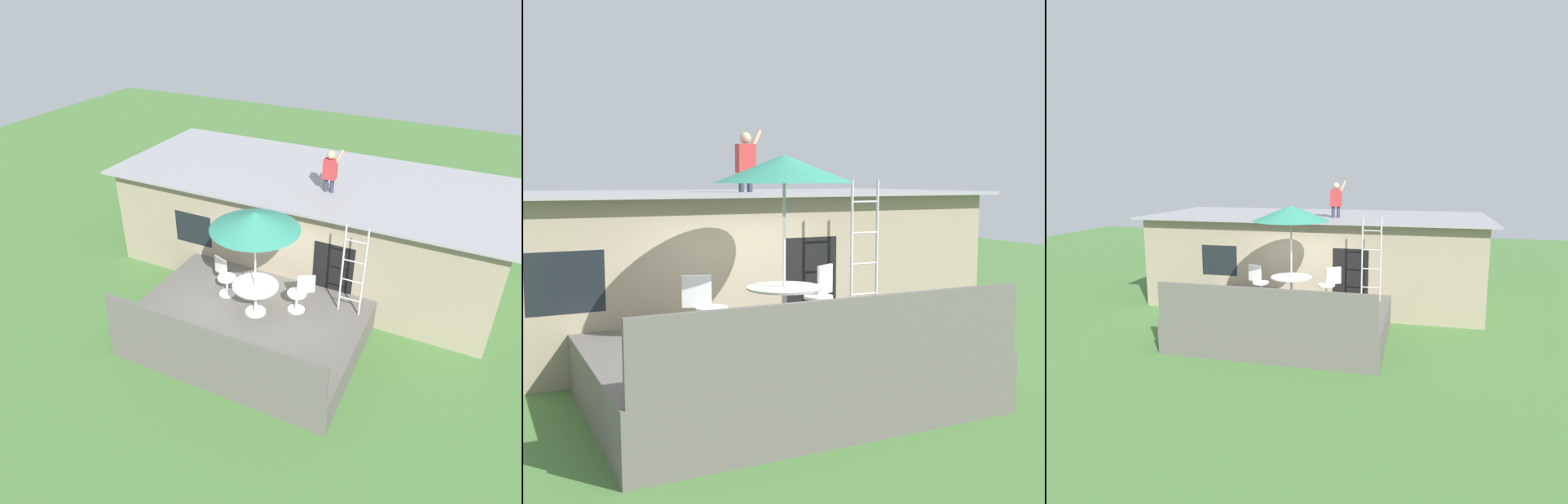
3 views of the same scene
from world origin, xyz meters
The scene contains 10 objects.
ground_plane centered at (0.00, 0.00, 0.00)m, with size 40.00×40.00×0.00m, color #477538.
house centered at (0.00, 3.60, 1.40)m, with size 10.50×4.50×2.78m.
deck centered at (0.00, 0.00, 0.40)m, with size 5.05×3.83×0.80m, color #605B56.
deck_railing centered at (0.00, -1.87, 1.25)m, with size 4.95×0.08×0.90m, color #605B56.
patio_table centered at (0.13, -0.01, 1.39)m, with size 1.04×1.04×0.74m.
patio_umbrella centered at (0.13, -0.01, 3.15)m, with size 1.90×1.90×2.54m.
step_ladder centered at (2.02, 0.93, 1.90)m, with size 0.52×0.04×2.20m.
person_figure centered at (0.75, 2.82, 3.39)m, with size 0.47×0.20×1.11m.
patio_chair_left centered at (-0.87, 0.35, 1.26)m, with size 0.60×0.44×0.92m.
patio_chair_right centered at (0.99, 0.51, 1.26)m, with size 0.57×0.44×0.92m.
Camera 3 is at (3.22, -11.18, 4.17)m, focal length 32.56 mm.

